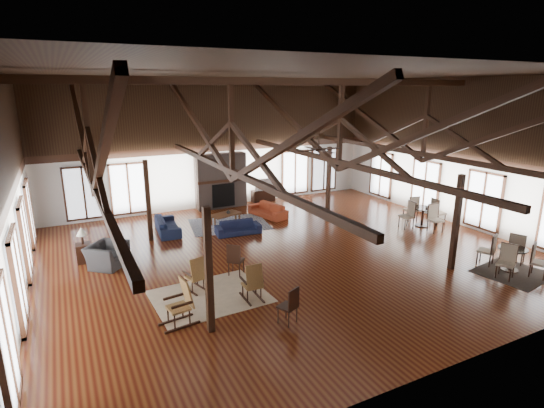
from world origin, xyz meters
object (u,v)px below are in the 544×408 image
sofa_navy_front (238,228)px  cafe_table_far (423,213)px  coffee_table (225,215)px  armchair (107,255)px  sofa_navy_left (168,225)px  cafe_table_near (512,255)px  tv_console (263,196)px  sofa_orange (268,210)px

sofa_navy_front → cafe_table_far: cafe_table_far is taller
coffee_table → armchair: armchair is taller
sofa_navy_front → sofa_navy_left: size_ratio=0.87×
sofa_navy_front → coffee_table: bearing=97.5°
armchair → sofa_navy_front: bearing=-37.5°
cafe_table_near → tv_console: size_ratio=1.71×
sofa_orange → coffee_table: 2.17m
coffee_table → cafe_table_near: size_ratio=0.71×
sofa_navy_front → sofa_navy_left: sofa_navy_left is taller
coffee_table → armchair: bearing=-173.6°
sofa_navy_left → cafe_table_near: bearing=-129.1°
coffee_table → cafe_table_far: 8.20m
cafe_table_near → cafe_table_far: 4.66m
cafe_table_near → tv_console: (-3.27, 11.19, -0.23)m
armchair → cafe_table_near: bearing=-77.5°
sofa_navy_front → cafe_table_near: 9.50m
coffee_table → tv_console: bearing=23.4°
sofa_navy_left → sofa_navy_front: bearing=-115.5°
armchair → cafe_table_near: (11.27, -6.06, 0.14)m
sofa_navy_front → cafe_table_far: (7.22, -2.52, 0.29)m
armchair → cafe_table_far: size_ratio=0.54×
armchair → tv_console: bearing=-16.6°
sofa_orange → armchair: 7.53m
sofa_navy_front → sofa_orange: size_ratio=0.91×
sofa_navy_front → armchair: bearing=-162.6°
coffee_table → cafe_table_near: (6.36, -8.38, 0.08)m
coffee_table → cafe_table_near: cafe_table_near is taller
coffee_table → tv_console: 4.18m
cafe_table_near → armchair: bearing=151.7°
sofa_navy_front → sofa_orange: sofa_orange is taller
coffee_table → tv_console: (3.09, 2.81, -0.14)m
sofa_navy_front → coffee_table: 1.31m
cafe_table_near → cafe_table_far: size_ratio=0.94×
sofa_orange → sofa_navy_front: bearing=-66.8°
cafe_table_near → coffee_table: bearing=127.2°
sofa_orange → armchair: bearing=-84.0°
sofa_navy_front → tv_console: 5.11m
sofa_navy_front → coffee_table: size_ratio=1.23×
sofa_navy_left → armchair: (-2.51, -2.46, 0.08)m
sofa_orange → cafe_table_near: bearing=11.3°
coffee_table → cafe_table_near: 10.52m
sofa_orange → tv_console: bearing=144.5°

